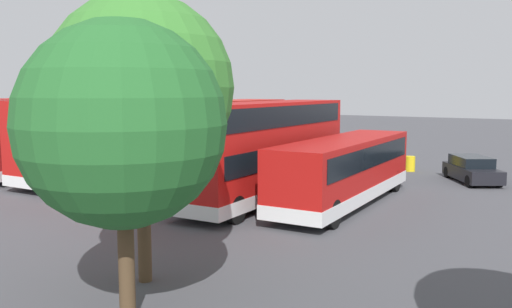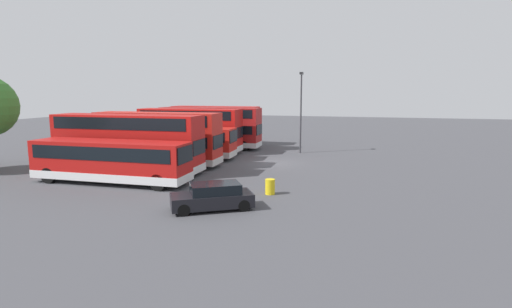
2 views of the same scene
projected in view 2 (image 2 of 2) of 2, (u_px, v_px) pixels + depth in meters
ground_plane at (275, 163)px, 35.58m from camera, size 140.00×140.00×0.00m
bus_single_deck_near_end at (110, 160)px, 27.55m from camera, size 2.78×11.33×2.95m
bus_double_decker_second at (127, 142)px, 30.97m from camera, size 2.80×12.01×4.55m
bus_double_decker_third at (158, 137)px, 34.10m from camera, size 2.83×11.00×4.55m
bus_single_deck_fourth at (177, 141)px, 38.04m from camera, size 3.09×11.35×2.95m
bus_double_decker_fifth at (190, 129)px, 41.34m from camera, size 2.64×10.78×4.55m
bus_double_decker_sixth at (210, 127)px, 44.56m from camera, size 2.74×11.38×4.55m
bus_double_decker_seventh at (215, 124)px, 48.36m from camera, size 2.70×10.63×4.55m
car_hatchback_silver at (213, 197)px, 21.51m from camera, size 3.79×4.65×1.43m
lamp_post_tall at (301, 106)px, 40.85m from camera, size 0.70×0.30×8.25m
waste_bin_yellow at (270, 187)px, 24.74m from camera, size 0.60×0.60×0.95m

